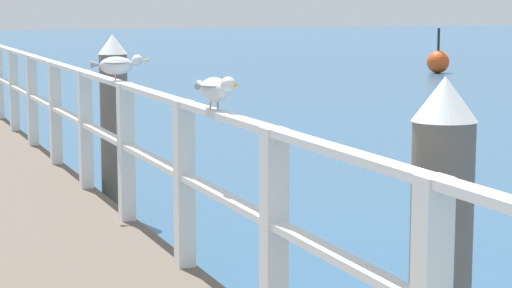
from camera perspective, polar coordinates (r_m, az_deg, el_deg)
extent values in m
cube|color=silver|center=(5.23, 1.04, -5.24)|extent=(0.12, 0.12, 1.14)
cube|color=silver|center=(6.64, -4.19, -2.35)|extent=(0.12, 0.12, 1.14)
cube|color=silver|center=(8.10, -7.55, -0.47)|extent=(0.12, 0.12, 1.14)
cube|color=silver|center=(9.59, -9.87, 0.83)|extent=(0.12, 0.12, 1.14)
cube|color=silver|center=(11.09, -11.57, 1.77)|extent=(0.12, 0.12, 1.14)
cube|color=silver|center=(12.60, -12.86, 2.49)|extent=(0.12, 0.12, 1.14)
cube|color=silver|center=(14.12, -13.88, 3.06)|extent=(0.12, 0.12, 1.14)
cube|color=silver|center=(10.29, -10.87, 4.36)|extent=(0.10, 20.04, 0.04)
cube|color=silver|center=(10.33, -10.79, 1.65)|extent=(0.10, 20.04, 0.04)
cone|color=white|center=(4.38, 10.91, 2.60)|extent=(0.29, 0.29, 0.20)
cylinder|color=#6B6056|center=(10.07, -8.21, 0.38)|extent=(0.28, 0.28, 1.69)
cone|color=white|center=(9.99, -8.33, 5.75)|extent=(0.29, 0.29, 0.20)
ellipsoid|color=white|center=(5.96, -2.41, 3.18)|extent=(0.16, 0.29, 0.15)
sphere|color=white|center=(5.80, -1.63, 3.49)|extent=(0.09, 0.09, 0.09)
cone|color=gold|center=(5.75, -1.33, 3.44)|extent=(0.03, 0.05, 0.02)
cone|color=#939399|center=(6.11, -3.13, 3.39)|extent=(0.08, 0.09, 0.07)
ellipsoid|color=#939399|center=(5.96, -2.41, 3.43)|extent=(0.20, 0.24, 0.04)
cylinder|color=tan|center=(5.99, -2.23, 2.24)|extent=(0.01, 0.01, 0.05)
cylinder|color=tan|center=(5.97, -2.66, 2.22)|extent=(0.01, 0.01, 0.05)
ellipsoid|color=white|center=(8.29, -8.11, 4.53)|extent=(0.30, 0.20, 0.15)
sphere|color=white|center=(8.28, -6.90, 4.86)|extent=(0.09, 0.09, 0.09)
cone|color=gold|center=(8.28, -6.45, 4.87)|extent=(0.05, 0.04, 0.02)
cone|color=#939399|center=(8.30, -9.29, 4.57)|extent=(0.10, 0.09, 0.07)
ellipsoid|color=#939399|center=(8.29, -8.12, 4.71)|extent=(0.26, 0.23, 0.04)
cylinder|color=tan|center=(8.32, -8.16, 3.85)|extent=(0.01, 0.01, 0.05)
cylinder|color=tan|center=(8.27, -8.17, 3.83)|extent=(0.01, 0.01, 0.05)
sphere|color=#E54C19|center=(31.25, 10.52, 4.71)|extent=(0.70, 0.70, 0.70)
cylinder|color=#262626|center=(31.22, 10.56, 5.99)|extent=(0.08, 0.08, 0.70)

